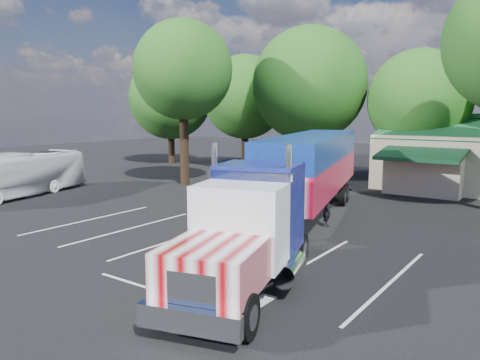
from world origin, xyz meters
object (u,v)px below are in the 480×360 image
Objects in this scene: semi_truck at (300,176)px; woman at (327,209)px; bicycle at (311,200)px; tour_bus at (18,175)px; silver_sedan at (478,185)px.

semi_truck is 2.42m from woman.
semi_truck is at bearing -68.59° from bicycle.
semi_truck is 12.12× the size of bicycle.
semi_truck is 2.09× the size of tour_bus.
tour_bus is (-20.50, -4.52, 0.60)m from woman.
silver_sedan is (5.43, 15.45, -1.93)m from semi_truck.
bicycle is at bearing 166.42° from silver_sedan.
semi_truck reaches higher than woman.
silver_sedan is (7.36, 10.42, 0.25)m from bicycle.
semi_truck is 12.63× the size of woman.
tour_bus is (-17.80, -8.10, 1.00)m from bicycle.
bicycle is at bearing 95.25° from semi_truck.
tour_bus reaches higher than bicycle.
tour_bus is at bearing 173.06° from semi_truck.
semi_truck reaches higher than tour_bus.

